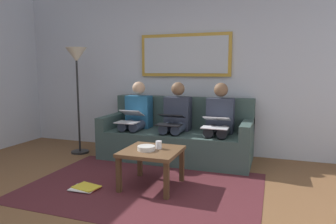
{
  "coord_description": "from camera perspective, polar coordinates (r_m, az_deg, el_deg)",
  "views": [
    {
      "loc": [
        -1.36,
        2.18,
        1.31
      ],
      "look_at": [
        0.0,
        -1.7,
        0.75
      ],
      "focal_mm": 32.62,
      "sensor_mm": 36.0,
      "label": 1
    }
  ],
  "objects": [
    {
      "name": "person_right",
      "position": [
        4.73,
        -5.93,
        -0.81
      ],
      "size": [
        0.38,
        0.58,
        1.14
      ],
      "color": "#235B84",
      "rests_on": "couch"
    },
    {
      "name": "standing_lamp",
      "position": [
        4.97,
        -16.69,
        8.14
      ],
      "size": [
        0.32,
        0.32,
        1.66
      ],
      "color": "black",
      "rests_on": "ground_plane"
    },
    {
      "name": "framed_mirror",
      "position": [
        4.89,
        3.17,
        10.56
      ],
      "size": [
        1.46,
        0.05,
        0.66
      ],
      "color": "#B7892D"
    },
    {
      "name": "laptop_silver",
      "position": [
        4.53,
        -7.15,
        -0.93
      ],
      "size": [
        0.32,
        0.4,
        0.18
      ],
      "color": "silver"
    },
    {
      "name": "laptop_white",
      "position": [
        4.11,
        8.94,
        -1.97
      ],
      "size": [
        0.35,
        0.33,
        0.14
      ],
      "color": "white"
    },
    {
      "name": "person_left",
      "position": [
        4.35,
        9.52,
        -1.63
      ],
      "size": [
        0.38,
        0.58,
        1.14
      ],
      "color": "#2D3342",
      "rests_on": "couch"
    },
    {
      "name": "wall_rear",
      "position": [
        4.97,
        3.45,
        7.63
      ],
      "size": [
        6.0,
        0.12,
        2.6
      ],
      "primitive_type": "cube",
      "color": "#B7BCC6",
      "rests_on": "ground_plane"
    },
    {
      "name": "bowl",
      "position": [
        3.42,
        -4.08,
        -6.75
      ],
      "size": [
        0.2,
        0.2,
        0.05
      ],
      "primitive_type": "cylinder",
      "color": "beige",
      "rests_on": "coffee_table"
    },
    {
      "name": "person_middle",
      "position": [
        4.5,
        1.47,
        -1.21
      ],
      "size": [
        0.38,
        0.58,
        1.14
      ],
      "color": "#2D3342",
      "rests_on": "couch"
    },
    {
      "name": "coffee_table",
      "position": [
        3.47,
        -3.06,
        -8.04
      ],
      "size": [
        0.63,
        0.63,
        0.43
      ],
      "color": "brown",
      "rests_on": "ground_plane"
    },
    {
      "name": "cup",
      "position": [
        3.48,
        -1.74,
        -6.14
      ],
      "size": [
        0.07,
        0.07,
        0.09
      ],
      "primitive_type": "cylinder",
      "color": "silver",
      "rests_on": "coffee_table"
    },
    {
      "name": "area_rug",
      "position": [
        3.57,
        -4.63,
        -13.73
      ],
      "size": [
        2.6,
        1.8,
        0.01
      ],
      "primitive_type": "cube",
      "color": "#4C1E23",
      "rests_on": "ground_plane"
    },
    {
      "name": "magazine_stack",
      "position": [
        3.61,
        -15.25,
        -13.5
      ],
      "size": [
        0.33,
        0.26,
        0.03
      ],
      "color": "red",
      "rests_on": "ground_plane"
    },
    {
      "name": "couch",
      "position": [
        4.62,
        1.71,
        -4.73
      ],
      "size": [
        2.2,
        0.9,
        0.9
      ],
      "color": "#384C47",
      "rests_on": "ground_plane"
    },
    {
      "name": "laptop_black",
      "position": [
        4.27,
        0.46,
        -1.47
      ],
      "size": [
        0.35,
        0.34,
        0.15
      ],
      "color": "black"
    }
  ]
}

